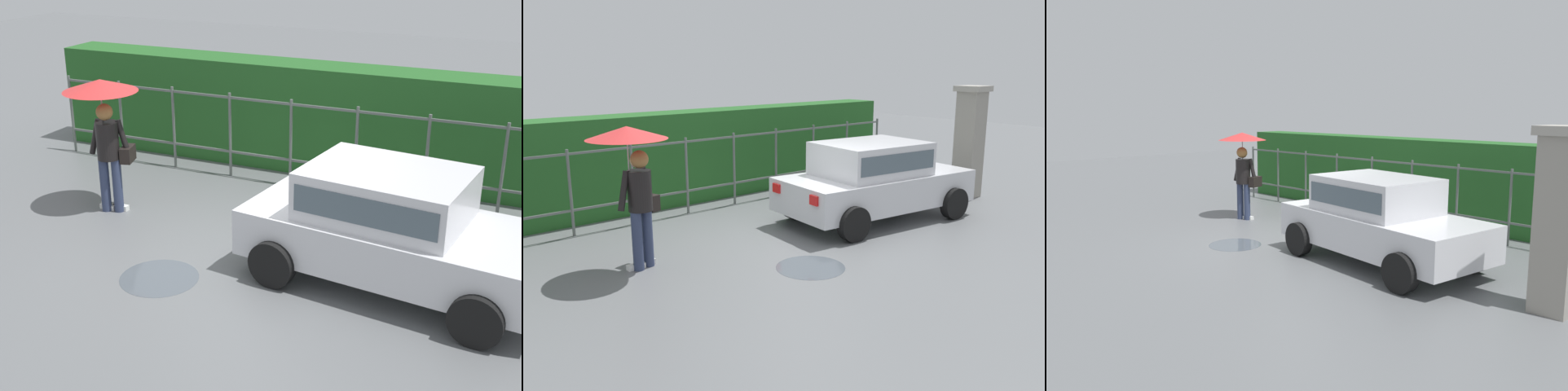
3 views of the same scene
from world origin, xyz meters
The scene contains 7 objects.
ground_plane centered at (0.00, 0.00, 0.00)m, with size 40.00×40.00×0.00m, color slate.
car centered at (1.96, 0.00, 0.80)m, with size 3.89×2.22×1.48m.
pedestrian centered at (-2.60, 0.53, 1.57)m, with size 1.12×1.12×2.06m.
gate_pillar centered at (4.96, -0.14, 1.24)m, with size 0.60×0.60×2.42m.
fence_section centered at (0.13, 2.68, 0.82)m, with size 10.29×0.05×1.50m.
hedge_row centered at (0.13, 3.68, 0.95)m, with size 11.24×0.90×1.90m, color #235B23.
puddle_near centered at (-0.72, -1.09, 0.00)m, with size 1.01×1.01×0.00m, color #4C545B.
Camera 2 is at (-6.09, -6.66, 2.91)m, focal length 38.82 mm.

